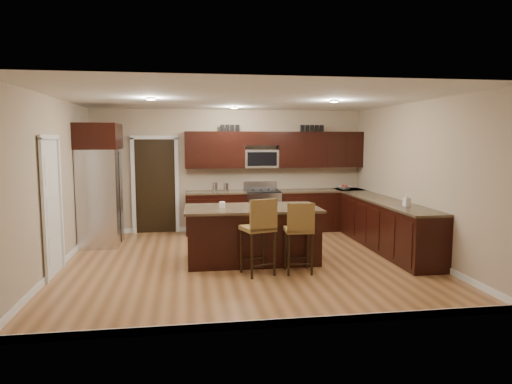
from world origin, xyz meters
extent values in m
plane|color=#A46E41|center=(0.00, 0.00, 0.00)|extent=(6.00, 6.00, 0.00)
plane|color=silver|center=(0.00, 0.00, 2.70)|extent=(6.00, 6.00, 0.00)
plane|color=tan|center=(0.00, 2.75, 1.35)|extent=(6.00, 0.00, 6.00)
plane|color=tan|center=(-3.00, 0.00, 1.35)|extent=(0.00, 5.50, 5.50)
plane|color=tan|center=(3.00, 0.00, 1.35)|extent=(0.00, 5.50, 5.50)
cube|color=black|center=(-0.35, 2.45, 0.44)|extent=(1.30, 0.60, 0.88)
cube|color=black|center=(2.03, 2.45, 0.44)|extent=(1.94, 0.60, 0.88)
cube|color=black|center=(2.70, 0.48, 0.44)|extent=(0.60, 3.35, 0.88)
cube|color=brown|center=(-0.35, 2.45, 0.90)|extent=(1.30, 0.63, 0.04)
cube|color=brown|center=(2.03, 2.45, 0.90)|extent=(1.94, 0.63, 0.04)
cube|color=brown|center=(2.70, 0.48, 0.90)|extent=(0.63, 3.35, 0.04)
cube|color=black|center=(-0.35, 2.58, 1.82)|extent=(1.30, 0.33, 0.80)
cube|color=black|center=(2.03, 2.58, 1.82)|extent=(1.94, 0.33, 0.80)
cube|color=black|center=(0.68, 2.58, 2.07)|extent=(0.76, 0.33, 0.30)
cube|color=silver|center=(0.68, 2.45, 0.45)|extent=(0.76, 0.64, 0.90)
cube|color=black|center=(0.68, 2.45, 0.91)|extent=(0.76, 0.60, 0.03)
cube|color=black|center=(0.68, 2.15, 0.45)|extent=(0.65, 0.01, 0.45)
cube|color=silver|center=(0.68, 2.72, 1.02)|extent=(0.76, 0.05, 0.18)
cube|color=silver|center=(0.68, 2.60, 1.62)|extent=(0.76, 0.31, 0.40)
cube|color=black|center=(-1.65, 2.73, 1.03)|extent=(0.85, 0.03, 2.06)
cube|color=white|center=(-2.98, -0.30, 1.02)|extent=(0.03, 0.80, 2.04)
cube|color=black|center=(0.11, 0.04, 0.44)|extent=(2.15, 1.10, 0.88)
cube|color=brown|center=(0.11, 0.04, 0.90)|extent=(2.25, 1.20, 0.04)
cube|color=black|center=(0.11, 0.04, 0.04)|extent=(2.07, 1.02, 0.09)
cube|color=olive|center=(0.08, -0.74, 0.71)|extent=(0.55, 0.55, 0.06)
cube|color=olive|center=(0.14, -0.93, 0.94)|extent=(0.43, 0.17, 0.47)
cylinder|color=black|center=(-0.11, -0.92, 0.34)|extent=(0.04, 0.04, 0.68)
cylinder|color=black|center=(0.27, -0.92, 0.34)|extent=(0.04, 0.04, 0.68)
cylinder|color=black|center=(-0.11, -0.55, 0.34)|extent=(0.04, 0.04, 0.68)
cylinder|color=black|center=(0.27, -0.55, 0.34)|extent=(0.04, 0.04, 0.68)
cube|color=olive|center=(0.72, -0.74, 0.67)|extent=(0.44, 0.44, 0.06)
cube|color=olive|center=(0.71, -0.92, 0.89)|extent=(0.42, 0.06, 0.44)
cylinder|color=black|center=(0.54, -0.91, 0.32)|extent=(0.04, 0.04, 0.64)
cylinder|color=black|center=(0.90, -0.91, 0.32)|extent=(0.04, 0.04, 0.64)
cylinder|color=black|center=(0.54, -0.56, 0.32)|extent=(0.04, 0.04, 0.64)
cylinder|color=black|center=(0.90, -0.56, 0.32)|extent=(0.04, 0.04, 0.64)
cube|color=silver|center=(-2.62, 1.66, 0.93)|extent=(0.72, 0.93, 1.86)
cube|color=black|center=(-2.26, 1.66, 0.93)|extent=(0.01, 0.02, 1.77)
cylinder|color=silver|center=(-2.23, 1.58, 1.02)|extent=(0.02, 0.02, 0.83)
cylinder|color=silver|center=(-2.23, 1.74, 1.02)|extent=(0.02, 0.02, 0.83)
cube|color=black|center=(-2.62, 1.66, 2.11)|extent=(0.78, 0.99, 0.49)
cube|color=brown|center=(-0.15, 1.16, 0.01)|extent=(1.07, 0.81, 0.01)
imported|color=silver|center=(2.58, 2.45, 0.96)|extent=(0.38, 0.38, 0.08)
imported|color=#B2B2B2|center=(2.70, -0.29, 1.03)|extent=(0.11, 0.11, 0.21)
cylinder|color=silver|center=(-0.36, 2.45, 1.02)|extent=(0.12, 0.12, 0.20)
cylinder|color=silver|center=(-0.12, 2.45, 1.01)|extent=(0.11, 0.11, 0.18)
cylinder|color=white|center=(-0.39, 0.04, 0.97)|extent=(0.10, 0.10, 0.10)
camera|label=1|loc=(-0.96, -7.43, 2.05)|focal=32.00mm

